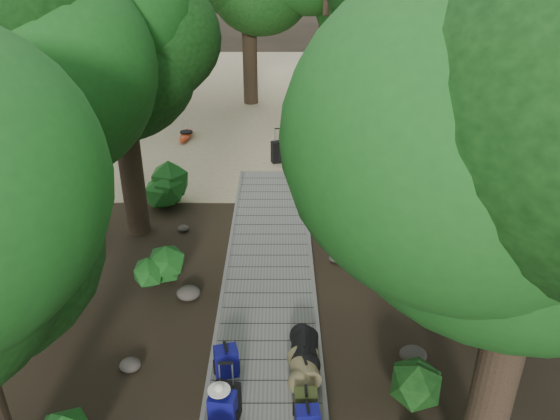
{
  "coord_description": "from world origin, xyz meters",
  "views": [
    {
      "loc": [
        0.24,
        -8.87,
        6.82
      ],
      "look_at": [
        0.25,
        2.6,
        1.0
      ],
      "focal_mm": 35.0,
      "sensor_mm": 36.0,
      "label": 1
    }
  ],
  "objects_px": {
    "sun_lounger": "(359,141)",
    "duffel_right_black": "(305,350)",
    "backpack_right_d": "(306,403)",
    "duffel_right_khaki": "(304,368)",
    "suitcase_on_boardwalk": "(228,400)",
    "backpack_left_d": "(226,360)",
    "lone_suitcase_on_sand": "(279,152)",
    "kayak": "(186,134)",
    "backpack_left_c": "(223,410)"
  },
  "relations": [
    {
      "from": "sun_lounger",
      "to": "duffel_right_black",
      "type": "bearing_deg",
      "value": -108.5
    },
    {
      "from": "backpack_right_d",
      "to": "duffel_right_khaki",
      "type": "height_order",
      "value": "backpack_right_d"
    },
    {
      "from": "duffel_right_black",
      "to": "sun_lounger",
      "type": "height_order",
      "value": "duffel_right_black"
    },
    {
      "from": "duffel_right_black",
      "to": "suitcase_on_boardwalk",
      "type": "height_order",
      "value": "suitcase_on_boardwalk"
    },
    {
      "from": "duffel_right_black",
      "to": "backpack_right_d",
      "type": "bearing_deg",
      "value": -86.76
    },
    {
      "from": "backpack_left_d",
      "to": "sun_lounger",
      "type": "relative_size",
      "value": 0.36
    },
    {
      "from": "backpack_right_d",
      "to": "lone_suitcase_on_sand",
      "type": "bearing_deg",
      "value": 92.01
    },
    {
      "from": "duffel_right_black",
      "to": "kayak",
      "type": "height_order",
      "value": "duffel_right_black"
    },
    {
      "from": "backpack_right_d",
      "to": "duffel_right_black",
      "type": "height_order",
      "value": "backpack_right_d"
    },
    {
      "from": "backpack_right_d",
      "to": "lone_suitcase_on_sand",
      "type": "xyz_separation_m",
      "value": [
        -0.44,
        10.8,
        -0.0
      ]
    },
    {
      "from": "duffel_right_black",
      "to": "lone_suitcase_on_sand",
      "type": "distance_m",
      "value": 9.59
    },
    {
      "from": "duffel_right_black",
      "to": "suitcase_on_boardwalk",
      "type": "distance_m",
      "value": 1.72
    },
    {
      "from": "backpack_left_c",
      "to": "backpack_left_d",
      "type": "relative_size",
      "value": 1.24
    },
    {
      "from": "duffel_right_khaki",
      "to": "lone_suitcase_on_sand",
      "type": "xyz_separation_m",
      "value": [
        -0.44,
        10.02,
        0.04
      ]
    },
    {
      "from": "duffel_right_khaki",
      "to": "suitcase_on_boardwalk",
      "type": "height_order",
      "value": "suitcase_on_boardwalk"
    },
    {
      "from": "backpack_left_c",
      "to": "lone_suitcase_on_sand",
      "type": "relative_size",
      "value": 1.02
    },
    {
      "from": "backpack_left_c",
      "to": "duffel_right_black",
      "type": "xyz_separation_m",
      "value": [
        1.28,
        1.47,
        -0.13
      ]
    },
    {
      "from": "backpack_left_c",
      "to": "backpack_right_d",
      "type": "height_order",
      "value": "backpack_left_c"
    },
    {
      "from": "suitcase_on_boardwalk",
      "to": "backpack_left_d",
      "type": "bearing_deg",
      "value": 107.99
    },
    {
      "from": "backpack_left_d",
      "to": "kayak",
      "type": "height_order",
      "value": "backpack_left_d"
    },
    {
      "from": "duffel_right_khaki",
      "to": "kayak",
      "type": "distance_m",
      "value": 13.02
    },
    {
      "from": "backpack_left_c",
      "to": "backpack_right_d",
      "type": "distance_m",
      "value": 1.28
    },
    {
      "from": "backpack_left_d",
      "to": "sun_lounger",
      "type": "xyz_separation_m",
      "value": [
        3.7,
        11.24,
        -0.13
      ]
    },
    {
      "from": "backpack_left_c",
      "to": "duffel_right_black",
      "type": "distance_m",
      "value": 1.95
    },
    {
      "from": "duffel_right_khaki",
      "to": "suitcase_on_boardwalk",
      "type": "xyz_separation_m",
      "value": [
        -1.21,
        -0.77,
        0.08
      ]
    },
    {
      "from": "backpack_left_c",
      "to": "kayak",
      "type": "bearing_deg",
      "value": 109.53
    },
    {
      "from": "backpack_left_d",
      "to": "sun_lounger",
      "type": "bearing_deg",
      "value": 57.86
    },
    {
      "from": "duffel_right_black",
      "to": "sun_lounger",
      "type": "distance_m",
      "value": 11.18
    },
    {
      "from": "kayak",
      "to": "backpack_right_d",
      "type": "bearing_deg",
      "value": -70.82
    },
    {
      "from": "backpack_left_d",
      "to": "lone_suitcase_on_sand",
      "type": "bearing_deg",
      "value": 71.09
    },
    {
      "from": "backpack_left_d",
      "to": "kayak",
      "type": "bearing_deg",
      "value": 87.89
    },
    {
      "from": "backpack_right_d",
      "to": "kayak",
      "type": "height_order",
      "value": "backpack_right_d"
    },
    {
      "from": "backpack_right_d",
      "to": "duffel_right_black",
      "type": "xyz_separation_m",
      "value": [
        0.03,
        1.22,
        -0.03
      ]
    },
    {
      "from": "duffel_right_khaki",
      "to": "lone_suitcase_on_sand",
      "type": "height_order",
      "value": "lone_suitcase_on_sand"
    },
    {
      "from": "backpack_left_d",
      "to": "duffel_right_khaki",
      "type": "bearing_deg",
      "value": -19.03
    },
    {
      "from": "duffel_right_khaki",
      "to": "sun_lounger",
      "type": "xyz_separation_m",
      "value": [
        2.4,
        11.36,
        -0.05
      ]
    },
    {
      "from": "duffel_right_khaki",
      "to": "sun_lounger",
      "type": "relative_size",
      "value": 0.39
    },
    {
      "from": "backpack_left_d",
      "to": "backpack_right_d",
      "type": "xyz_separation_m",
      "value": [
        1.3,
        -0.9,
        -0.03
      ]
    },
    {
      "from": "backpack_left_d",
      "to": "duffel_right_khaki",
      "type": "xyz_separation_m",
      "value": [
        1.3,
        -0.12,
        -0.08
      ]
    },
    {
      "from": "duffel_right_khaki",
      "to": "duffel_right_black",
      "type": "xyz_separation_m",
      "value": [
        0.03,
        0.44,
        0.02
      ]
    },
    {
      "from": "duffel_right_khaki",
      "to": "suitcase_on_boardwalk",
      "type": "distance_m",
      "value": 1.43
    },
    {
      "from": "backpack_left_c",
      "to": "suitcase_on_boardwalk",
      "type": "relative_size",
      "value": 1.22
    },
    {
      "from": "duffel_right_khaki",
      "to": "sun_lounger",
      "type": "height_order",
      "value": "sun_lounger"
    },
    {
      "from": "backpack_left_c",
      "to": "backpack_left_d",
      "type": "xyz_separation_m",
      "value": [
        -0.05,
        1.15,
        -0.07
      ]
    },
    {
      "from": "backpack_right_d",
      "to": "kayak",
      "type": "bearing_deg",
      "value": 106.03
    },
    {
      "from": "backpack_left_c",
      "to": "duffel_right_khaki",
      "type": "bearing_deg",
      "value": 48.11
    },
    {
      "from": "backpack_left_c",
      "to": "duffel_right_black",
      "type": "relative_size",
      "value": 0.99
    },
    {
      "from": "duffel_right_black",
      "to": "suitcase_on_boardwalk",
      "type": "xyz_separation_m",
      "value": [
        -1.24,
        -1.2,
        0.07
      ]
    },
    {
      "from": "duffel_right_khaki",
      "to": "lone_suitcase_on_sand",
      "type": "distance_m",
      "value": 10.03
    },
    {
      "from": "backpack_right_d",
      "to": "backpack_left_c",
      "type": "bearing_deg",
      "value": -169.08
    }
  ]
}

